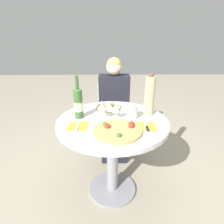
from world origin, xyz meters
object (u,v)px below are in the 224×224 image
(seated_diner, at_px, (114,114))
(wine_bottle, at_px, (78,103))
(tall_carafe, at_px, (149,96))
(chair_behind_diner, at_px, (114,117))
(dining_table, at_px, (112,137))
(pizza_large, at_px, (118,130))

(seated_diner, distance_m, wine_bottle, 0.76)
(wine_bottle, xyz_separation_m, tall_carafe, (0.60, 0.06, 0.04))
(chair_behind_diner, distance_m, wine_bottle, 0.92)
(dining_table, distance_m, wine_bottle, 0.41)
(dining_table, relative_size, tall_carafe, 2.56)
(seated_diner, bearing_deg, tall_carafe, 117.97)
(pizza_large, bearing_deg, tall_carafe, 47.52)
(wine_bottle, distance_m, tall_carafe, 0.60)
(dining_table, height_order, pizza_large, pizza_large)
(chair_behind_diner, height_order, tall_carafe, tall_carafe)
(pizza_large, relative_size, wine_bottle, 1.00)
(seated_diner, height_order, pizza_large, seated_diner)
(dining_table, xyz_separation_m, tall_carafe, (0.32, 0.11, 0.34))
(dining_table, distance_m, chair_behind_diner, 0.80)
(chair_behind_diner, bearing_deg, tall_carafe, 112.71)
(pizza_large, height_order, tall_carafe, tall_carafe)
(pizza_large, relative_size, tall_carafe, 0.99)
(dining_table, relative_size, pizza_large, 2.58)
(pizza_large, distance_m, wine_bottle, 0.42)
(chair_behind_diner, xyz_separation_m, seated_diner, (-0.00, -0.14, 0.10))
(chair_behind_diner, height_order, pizza_large, chair_behind_diner)
(dining_table, xyz_separation_m, seated_diner, (0.03, 0.64, -0.06))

